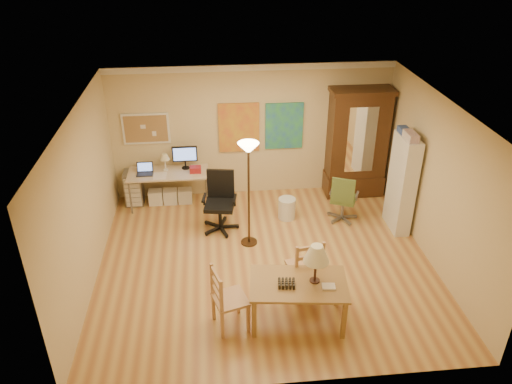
{
  "coord_description": "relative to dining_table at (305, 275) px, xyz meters",
  "views": [
    {
      "loc": [
        -0.83,
        -6.72,
        5.06
      ],
      "look_at": [
        -0.13,
        0.3,
        1.18
      ],
      "focal_mm": 35.0,
      "sensor_mm": 36.0,
      "label": 1
    }
  ],
  "objects": [
    {
      "name": "dining_table",
      "position": [
        0.0,
        0.0,
        0.0
      ],
      "size": [
        1.42,
        0.95,
        1.26
      ],
      "color": "brown",
      "rests_on": "floor"
    },
    {
      "name": "floor",
      "position": [
        -0.37,
        1.4,
        -0.8
      ],
      "size": [
        5.5,
        5.5,
        0.0
      ],
      "primitive_type": "plane",
      "color": "#AA6C3C",
      "rests_on": "ground"
    },
    {
      "name": "crown_molding",
      "position": [
        -0.37,
        3.86,
        1.84
      ],
      "size": [
        5.5,
        0.08,
        0.12
      ],
      "primitive_type": "cube",
      "color": "white",
      "rests_on": "floor"
    },
    {
      "name": "torchiere_lamp",
      "position": [
        -0.6,
        1.99,
        0.75
      ],
      "size": [
        0.35,
        0.35,
        1.92
      ],
      "color": "#392717",
      "rests_on": "floor"
    },
    {
      "name": "office_chair_green",
      "position": [
        1.23,
        2.58,
        -0.54
      ],
      "size": [
        0.59,
        0.59,
        0.96
      ],
      "color": "slate",
      "rests_on": "floor"
    },
    {
      "name": "armoire",
      "position": [
        1.72,
        3.64,
        0.18
      ],
      "size": [
        1.22,
        0.58,
        2.24
      ],
      "color": "#38240F",
      "rests_on": "floor"
    },
    {
      "name": "ladder_chair_back",
      "position": [
        0.12,
        0.55,
        -0.32
      ],
      "size": [
        0.54,
        0.53,
        1.01
      ],
      "color": "tan",
      "rests_on": "floor"
    },
    {
      "name": "office_chair_black",
      "position": [
        -1.08,
        2.52,
        -0.5
      ],
      "size": [
        0.69,
        0.69,
        1.12
      ],
      "color": "black",
      "rests_on": "floor"
    },
    {
      "name": "wastebin",
      "position": [
        0.2,
        2.77,
        -0.59
      ],
      "size": [
        0.33,
        0.33,
        0.41
      ],
      "primitive_type": "cylinder",
      "color": "silver",
      "rests_on": "floor"
    },
    {
      "name": "art_panel_left",
      "position": [
        -0.62,
        3.87,
        0.65
      ],
      "size": [
        0.8,
        0.04,
        1.0
      ],
      "primitive_type": "cube",
      "color": "gold",
      "rests_on": "floor"
    },
    {
      "name": "computer_desk",
      "position": [
        -2.02,
        3.56,
        -0.36
      ],
      "size": [
        1.56,
        0.68,
        1.18
      ],
      "color": "#CDB096",
      "rests_on": "floor"
    },
    {
      "name": "art_panel_right",
      "position": [
        0.28,
        3.87,
        0.65
      ],
      "size": [
        0.75,
        0.04,
        0.95
      ],
      "primitive_type": "cube",
      "color": "teal",
      "rests_on": "floor"
    },
    {
      "name": "drawer_cart",
      "position": [
        -2.76,
        3.64,
        -0.45
      ],
      "size": [
        0.35,
        0.42,
        0.69
      ],
      "color": "slate",
      "rests_on": "floor"
    },
    {
      "name": "ladder_chair_left",
      "position": [
        -1.06,
        -0.02,
        -0.33
      ],
      "size": [
        0.55,
        0.56,
        0.99
      ],
      "color": "tan",
      "rests_on": "floor"
    },
    {
      "name": "bookshelf",
      "position": [
        2.18,
        2.26,
        0.1
      ],
      "size": [
        0.27,
        0.72,
        1.81
      ],
      "color": "white",
      "rests_on": "floor"
    },
    {
      "name": "corkboard",
      "position": [
        -2.42,
        3.87,
        0.7
      ],
      "size": [
        0.9,
        0.04,
        0.62
      ],
      "primitive_type": "cube",
      "color": "#987447",
      "rests_on": "floor"
    }
  ]
}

